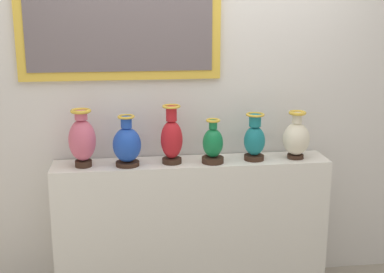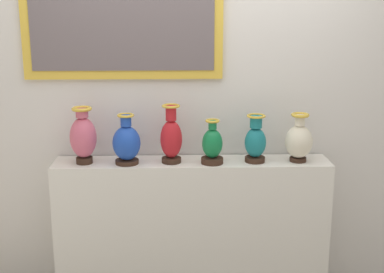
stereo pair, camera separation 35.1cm
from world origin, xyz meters
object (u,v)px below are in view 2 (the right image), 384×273
(vase_teal, at_px, (255,141))
(vase_ivory, at_px, (299,141))
(vase_rose, at_px, (83,137))
(vase_crimson, at_px, (171,138))
(vase_sapphire, at_px, (127,143))
(vase_emerald, at_px, (212,145))

(vase_teal, xyz_separation_m, vase_ivory, (0.30, 0.00, 0.00))
(vase_rose, relative_size, vase_teal, 1.18)
(vase_crimson, bearing_deg, vase_ivory, -0.09)
(vase_rose, distance_m, vase_sapphire, 0.29)
(vase_sapphire, bearing_deg, vase_teal, 1.18)
(vase_rose, bearing_deg, vase_sapphire, -3.67)
(vase_rose, height_order, vase_crimson, vase_crimson)
(vase_crimson, xyz_separation_m, vase_emerald, (0.28, -0.03, -0.05))
(vase_rose, height_order, vase_teal, vase_rose)
(vase_sapphire, relative_size, vase_crimson, 0.86)
(vase_teal, height_order, vase_ivory, vase_ivory)
(vase_crimson, distance_m, vase_teal, 0.57)
(vase_rose, xyz_separation_m, vase_sapphire, (0.29, -0.02, -0.04))
(vase_emerald, xyz_separation_m, vase_ivory, (0.59, 0.03, 0.02))
(vase_ivory, bearing_deg, vase_crimson, 179.91)
(vase_rose, bearing_deg, vase_teal, -0.03)
(vase_rose, bearing_deg, vase_emerald, -1.91)
(vase_teal, relative_size, vase_ivory, 0.98)
(vase_ivory, bearing_deg, vase_teal, -179.96)
(vase_teal, bearing_deg, vase_emerald, -174.54)
(vase_rose, distance_m, vase_teal, 1.16)
(vase_sapphire, xyz_separation_m, vase_ivory, (1.17, 0.02, 0.00))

